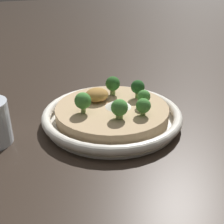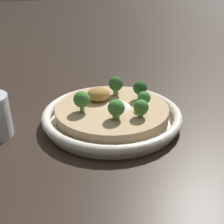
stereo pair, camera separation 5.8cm
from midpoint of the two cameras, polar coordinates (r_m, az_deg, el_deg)
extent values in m
plane|color=#2D231C|center=(0.59, -2.81, -2.06)|extent=(6.00, 6.00, 0.00)
cylinder|color=silver|center=(0.59, -2.82, -1.64)|extent=(0.27, 0.27, 0.01)
torus|color=silver|center=(0.58, -2.85, -0.42)|extent=(0.29, 0.29, 0.02)
cylinder|color=tan|center=(0.58, -2.86, -0.07)|extent=(0.23, 0.23, 0.03)
cone|color=white|center=(0.57, -1.65, 1.79)|extent=(0.05, 0.05, 0.02)
ellipsoid|color=#A37538|center=(0.60, -5.90, 3.43)|extent=(0.05, 0.05, 0.03)
cylinder|color=#84A856|center=(0.52, -1.66, -0.59)|extent=(0.01, 0.01, 0.02)
sphere|color=#428438|center=(0.52, -1.68, 0.83)|extent=(0.03, 0.03, 0.03)
cylinder|color=#759E4C|center=(0.61, 2.49, 3.69)|extent=(0.01, 0.01, 0.02)
sphere|color=#1E4C1E|center=(0.61, 2.52, 5.07)|extent=(0.03, 0.03, 0.03)
cylinder|color=#759E4C|center=(0.57, 3.56, 1.88)|extent=(0.02, 0.02, 0.02)
sphere|color=#428438|center=(0.57, 3.60, 3.13)|extent=(0.03, 0.03, 0.03)
cylinder|color=#84A856|center=(0.55, -8.88, 0.70)|extent=(0.01, 0.01, 0.02)
sphere|color=#428438|center=(0.55, -9.00, 2.21)|extent=(0.03, 0.03, 0.03)
cylinder|color=#84A856|center=(0.63, -2.50, 4.35)|extent=(0.02, 0.02, 0.02)
sphere|color=#285B23|center=(0.62, -2.53, 5.73)|extent=(0.03, 0.03, 0.03)
cylinder|color=#84A856|center=(0.54, 3.26, -0.03)|extent=(0.01, 0.01, 0.01)
sphere|color=#428438|center=(0.53, 3.29, 1.22)|extent=(0.03, 0.03, 0.03)
camera|label=1|loc=(0.03, -92.86, -1.42)|focal=45.00mm
camera|label=2|loc=(0.03, 87.14, 1.42)|focal=45.00mm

